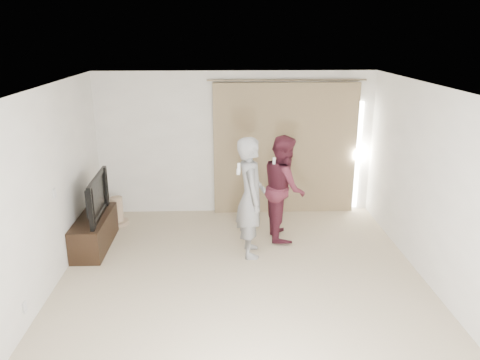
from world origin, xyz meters
The scene contains 10 objects.
floor centered at (0.00, 0.00, 0.00)m, with size 5.50×5.50×0.00m, color #B9AC8B.
wall_back centered at (0.00, 2.75, 1.30)m, with size 5.00×0.04×2.60m, color white.
wall_left centered at (-2.50, 0.00, 1.30)m, with size 0.04×5.50×2.60m.
ceiling centered at (0.00, 0.00, 2.60)m, with size 5.00×5.50×0.01m, color white.
curtain centered at (0.91, 2.68, 1.20)m, with size 2.80×0.11×2.46m.
tv_console centered at (-2.27, 1.26, 0.25)m, with size 0.45×1.31×0.50m, color black.
tv centered at (-2.27, 1.26, 0.83)m, with size 1.15×0.15×0.66m, color black.
scratching_post centered at (-2.10, 2.16, 0.20)m, with size 0.37×0.37×0.50m.
person_man centered at (0.17, 0.93, 0.91)m, with size 0.47×0.68×1.82m.
person_woman centered at (0.74, 1.55, 0.85)m, with size 0.67×0.85×1.71m.
Camera 1 is at (-0.26, -5.55, 3.25)m, focal length 35.00 mm.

